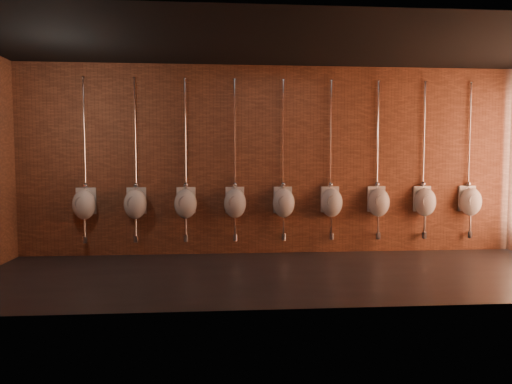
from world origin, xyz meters
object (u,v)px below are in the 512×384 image
at_px(urinal_6, 378,201).
at_px(urinal_8, 470,201).
at_px(urinal_2, 186,203).
at_px(urinal_5, 331,202).
at_px(urinal_3, 235,202).
at_px(urinal_4, 284,202).
at_px(urinal_0, 84,203).
at_px(urinal_1, 135,203).
at_px(urinal_7, 425,201).

height_order(urinal_6, urinal_8, same).
xyz_separation_m(urinal_2, urinal_5, (2.47, 0.00, 0.00)).
height_order(urinal_3, urinal_4, same).
height_order(urinal_0, urinal_2, same).
relative_size(urinal_2, urinal_3, 1.00).
bearing_deg(urinal_2, urinal_1, 180.00).
distance_m(urinal_3, urinal_4, 0.82).
distance_m(urinal_1, urinal_5, 3.30).
distance_m(urinal_2, urinal_5, 2.47).
distance_m(urinal_5, urinal_6, 0.82).
xyz_separation_m(urinal_3, urinal_5, (1.65, 0.00, 0.00)).
bearing_deg(urinal_8, urinal_4, 180.00).
relative_size(urinal_3, urinal_5, 1.00).
height_order(urinal_6, urinal_7, same).
xyz_separation_m(urinal_5, urinal_8, (2.47, 0.00, 0.00)).
distance_m(urinal_0, urinal_8, 6.59).
height_order(urinal_1, urinal_7, same).
bearing_deg(urinal_8, urinal_5, 180.00).
height_order(urinal_1, urinal_4, same).
bearing_deg(urinal_3, urinal_4, 0.00).
height_order(urinal_1, urinal_2, same).
bearing_deg(urinal_0, urinal_6, 0.00).
bearing_deg(urinal_1, urinal_0, 180.00).
relative_size(urinal_4, urinal_6, 1.00).
distance_m(urinal_1, urinal_3, 1.65).
distance_m(urinal_6, urinal_7, 0.82).
height_order(urinal_0, urinal_7, same).
relative_size(urinal_0, urinal_6, 1.00).
distance_m(urinal_6, urinal_8, 1.65).
bearing_deg(urinal_1, urinal_6, 0.00).
relative_size(urinal_4, urinal_7, 1.00).
bearing_deg(urinal_1, urinal_5, 0.00).
xyz_separation_m(urinal_2, urinal_6, (3.30, 0.00, 0.00)).
distance_m(urinal_7, urinal_8, 0.82).
bearing_deg(urinal_1, urinal_2, 0.00).
xyz_separation_m(urinal_0, urinal_3, (2.47, 0.00, 0.00)).
bearing_deg(urinal_6, urinal_7, 0.00).
bearing_deg(urinal_1, urinal_3, 0.00).
distance_m(urinal_3, urinal_7, 3.30).
distance_m(urinal_0, urinal_6, 4.95).
xyz_separation_m(urinal_0, urinal_5, (4.12, 0.00, 0.00)).
height_order(urinal_2, urinal_7, same).
xyz_separation_m(urinal_1, urinal_8, (5.77, 0.00, 0.00)).
bearing_deg(urinal_8, urinal_1, 180.00).
bearing_deg(urinal_4, urinal_1, 180.00).
distance_m(urinal_3, urinal_6, 2.47).
xyz_separation_m(urinal_4, urinal_5, (0.82, 0.00, 0.00)).
bearing_deg(urinal_7, urinal_3, 180.00).
bearing_deg(urinal_6, urinal_2, 180.00).
relative_size(urinal_6, urinal_7, 1.00).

